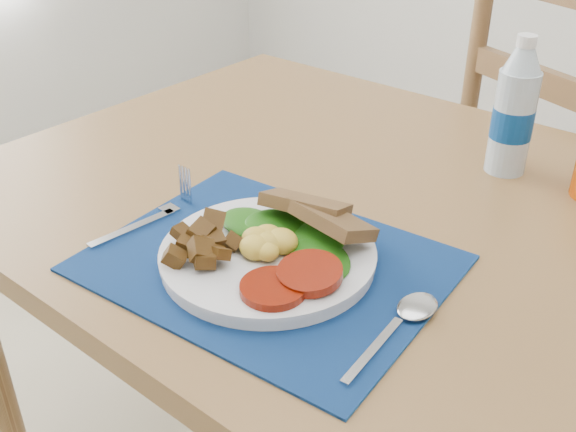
% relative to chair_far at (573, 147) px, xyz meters
% --- Properties ---
extents(table, '(1.40, 0.90, 0.75)m').
position_rel_chair_far_xyz_m(table, '(0.00, -0.69, 0.05)').
color(table, brown).
rests_on(table, ground).
extents(chair_far, '(0.59, 0.58, 1.25)m').
position_rel_chair_far_xyz_m(chair_far, '(0.00, 0.00, 0.00)').
color(chair_far, brown).
rests_on(chair_far, ground).
extents(placemat, '(0.46, 0.37, 0.00)m').
position_rel_chair_far_xyz_m(placemat, '(-0.09, -0.91, 0.13)').
color(placemat, black).
rests_on(placemat, table).
extents(breakfast_plate, '(0.27, 0.27, 0.07)m').
position_rel_chair_far_xyz_m(breakfast_plate, '(-0.10, -0.92, 0.15)').
color(breakfast_plate, silver).
rests_on(breakfast_plate, placemat).
extents(fork, '(0.03, 0.19, 0.00)m').
position_rel_chair_far_xyz_m(fork, '(-0.29, -0.93, 0.14)').
color(fork, '#B2B5BA').
rests_on(fork, placemat).
extents(spoon, '(0.04, 0.18, 0.01)m').
position_rel_chair_far_xyz_m(spoon, '(0.10, -0.91, 0.14)').
color(spoon, '#B2B5BA').
rests_on(spoon, placemat).
extents(water_bottle, '(0.07, 0.07, 0.22)m').
position_rel_chair_far_xyz_m(water_bottle, '(0.02, -0.46, 0.23)').
color(water_bottle, '#ADBFCC').
rests_on(water_bottle, table).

